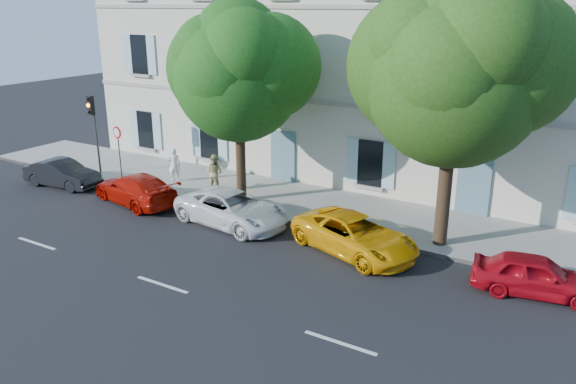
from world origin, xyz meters
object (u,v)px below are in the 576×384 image
Objects in this scene: car_dark_sedan at (62,174)px; car_yellow_supercar at (355,235)px; road_sign at (118,141)px; street_lamp at (449,118)px; tree_right at (455,79)px; pedestrian_a at (174,165)px; car_white_coupe at (232,209)px; traffic_light at (93,118)px; tree_left at (238,78)px; car_red_coupe at (136,189)px; car_red_hatchback at (536,275)px; pedestrian_b at (215,172)px.

car_dark_sedan is 0.81× the size of car_yellow_supercar.
street_lamp is at bearing -0.16° from road_sign.
car_yellow_supercar is at bearing -141.15° from tree_right.
tree_right is 3.51× the size of road_sign.
car_white_coupe is at bearing 123.20° from pedestrian_a.
traffic_light is (-17.03, -0.20, -2.93)m from tree_right.
tree_right reaches higher than tree_left.
street_lamp reaches higher than pedestrian_a.
tree_left is at bearing 33.68° from car_white_coupe.
traffic_light is 1.51× the size of road_sign.
road_sign reaches higher than car_red_coupe.
pedestrian_a is at bearing 12.95° from traffic_light.
road_sign is at bearing -0.29° from traffic_light.
car_yellow_supercar is 6.03m from tree_right.
traffic_light is at bearing -177.39° from tree_left.
car_red_hatchback is 2.25× the size of pedestrian_a.
street_lamp is (12.45, 1.90, 3.97)m from car_red_coupe.
road_sign reaches higher than pedestrian_a.
tree_left is 5.04× the size of pedestrian_a.
street_lamp reaches higher than pedestrian_b.
car_red_coupe is at bearing 51.46° from pedestrian_b.
pedestrian_a is at bearing 175.53° from street_lamp.
car_white_coupe is 1.86× the size of road_sign.
car_dark_sedan is 9.63m from car_white_coupe.
street_lamp is at bearing -0.17° from traffic_light.
car_dark_sedan is at bearing -130.14° from road_sign.
street_lamp is (2.37, 1.67, 3.97)m from car_yellow_supercar.
car_dark_sedan is 2.95m from road_sign.
pedestrian_a reaches higher than car_white_coupe.
pedestrian_b is (5.04, 0.84, -0.99)m from road_sign.
car_white_coupe is 3.94m from pedestrian_b.
pedestrian_a is at bearing 94.35° from car_yellow_supercar.
street_lamp is (17.01, -0.05, 1.71)m from traffic_light.
road_sign is at bearing 179.84° from street_lamp.
tree_left is at bearing 177.10° from street_lamp.
traffic_light reaches higher than car_dark_sedan.
street_lamp is 4.73× the size of pedestrian_b.
pedestrian_b reaches higher than car_red_hatchback.
car_yellow_supercar is 1.22× the size of traffic_light.
pedestrian_b is (-13.76, 2.51, 0.37)m from car_red_hatchback.
car_yellow_supercar is 4.92m from street_lamp.
car_white_coupe is at bearing -63.03° from tree_left.
car_white_coupe is at bearing -94.37° from car_dark_sedan.
road_sign is 2.92m from pedestrian_a.
tree_left is 4.70m from pedestrian_b.
tree_left reaches higher than car_yellow_supercar.
traffic_light is at bearing 179.83° from street_lamp.
car_red_hatchback is 20.59m from traffic_light.
tree_left is (-6.23, 2.11, 4.66)m from car_yellow_supercar.
car_yellow_supercar reaches higher than car_red_hatchback.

